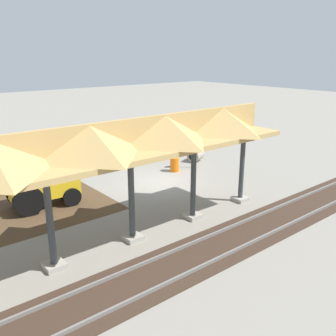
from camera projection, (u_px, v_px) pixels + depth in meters
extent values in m
plane|color=gray|center=(160.00, 182.00, 21.85)|extent=(120.00, 120.00, 0.00)
cube|color=#4C3823|center=(4.00, 212.00, 17.73)|extent=(9.69, 7.00, 0.01)
cube|color=#9E998E|center=(240.00, 199.00, 19.02)|extent=(0.70, 0.70, 0.20)
cylinder|color=#383D42|center=(242.00, 167.00, 18.52)|extent=(0.24, 0.24, 3.60)
cube|color=#9E998E|center=(193.00, 216.00, 17.03)|extent=(0.70, 0.70, 0.20)
cylinder|color=#383D42|center=(193.00, 181.00, 16.53)|extent=(0.24, 0.24, 3.60)
cube|color=#9E998E|center=(133.00, 237.00, 15.03)|extent=(0.70, 0.70, 0.20)
cylinder|color=#383D42|center=(131.00, 198.00, 14.54)|extent=(0.24, 0.24, 3.60)
cube|color=#9E998E|center=(54.00, 265.00, 13.04)|extent=(0.70, 0.70, 0.20)
cylinder|color=#383D42|center=(50.00, 221.00, 12.54)|extent=(0.24, 0.24, 3.60)
cube|color=tan|center=(44.00, 167.00, 11.98)|extent=(20.94, 3.20, 0.20)
cube|color=tan|center=(42.00, 147.00, 11.79)|extent=(20.94, 0.20, 1.10)
pyramid|color=tan|center=(221.00, 119.00, 16.78)|extent=(2.96, 3.20, 1.10)
pyramid|color=tan|center=(164.00, 128.00, 14.79)|extent=(2.96, 3.20, 1.10)
pyramid|color=tan|center=(89.00, 140.00, 12.79)|extent=(2.96, 3.20, 1.10)
cube|color=slate|center=(252.00, 218.00, 16.84)|extent=(60.00, 0.08, 0.15)
cube|color=slate|center=(279.00, 229.00, 15.78)|extent=(60.00, 0.08, 0.15)
cube|color=#38281E|center=(265.00, 225.00, 16.32)|extent=(60.00, 2.58, 0.03)
cylinder|color=gray|center=(194.00, 151.00, 24.24)|extent=(0.06, 0.06, 2.27)
cylinder|color=red|center=(194.00, 137.00, 23.96)|extent=(0.76, 0.06, 0.76)
cube|color=yellow|center=(45.00, 187.00, 18.12)|extent=(3.31, 1.60, 0.90)
cube|color=#1E262D|center=(38.00, 165.00, 17.68)|extent=(1.41, 1.29, 1.40)
cube|color=yellow|center=(64.00, 170.00, 18.46)|extent=(1.25, 1.20, 0.50)
cylinder|color=black|center=(21.00, 192.00, 18.26)|extent=(1.42, 0.43, 1.40)
cylinder|color=black|center=(29.00, 201.00, 17.12)|extent=(1.42, 0.43, 1.40)
cylinder|color=black|center=(63.00, 189.00, 19.37)|extent=(0.92, 0.38, 0.90)
cylinder|color=black|center=(72.00, 197.00, 18.34)|extent=(0.92, 0.38, 0.90)
cylinder|color=#9E9384|center=(195.00, 155.00, 25.93)|extent=(1.22, 1.19, 0.89)
cylinder|color=black|center=(193.00, 157.00, 25.53)|extent=(0.24, 0.54, 0.58)
cylinder|color=orange|center=(175.00, 164.00, 23.71)|extent=(0.56, 0.56, 0.90)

